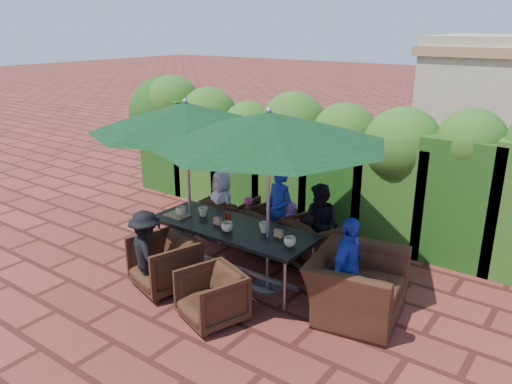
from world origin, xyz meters
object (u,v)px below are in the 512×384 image
Objects in this scene: chair_far_left at (231,214)px; chair_far_right at (316,240)px; dining_table at (232,231)px; chair_near_right at (211,294)px; chair_far_mid at (272,229)px; umbrella_right at (269,128)px; chair_end_right at (357,276)px; chair_near_left at (164,261)px; umbrella_left at (186,116)px.

chair_far_right is at bearing 171.69° from chair_far_left.
dining_table is 3.13× the size of chair_far_left.
chair_far_mid is at bearing 123.41° from chair_near_right.
chair_far_mid is at bearing 121.64° from umbrella_right.
dining_table is 2.99× the size of chair_far_right.
chair_end_right is (1.87, 0.10, -0.15)m from dining_table.
chair_far_right reaches higher than dining_table.
chair_end_right is at bearing 60.23° from chair_near_right.
chair_far_left is 2.93m from chair_end_right.
chair_far_right is (0.20, 0.96, -1.81)m from umbrella_right.
dining_table is 1.42m from chair_far_left.
chair_far_right is (0.82, 0.95, -0.27)m from dining_table.
umbrella_right is at bearing -1.06° from dining_table.
chair_far_left is at bearing 61.03° from chair_end_right.
chair_near_right is at bearing 4.04° from chair_near_left.
chair_near_left reaches higher than chair_far_mid.
chair_near_left reaches higher than chair_near_right.
chair_far_left is 0.65× the size of chair_end_right.
chair_end_right is (1.25, 0.11, -1.69)m from umbrella_right.
chair_far_left is 0.97× the size of chair_near_left.
chair_end_right is (2.38, 0.93, 0.12)m from chair_near_left.
chair_near_left is at bearing 97.04° from chair_far_left.
chair_end_right reaches higher than chair_far_left.
chair_end_right is (1.85, -0.86, 0.13)m from chair_far_mid.
chair_end_right is at bearing 2.95° from umbrella_left.
dining_table is 1.28m from chair_far_right.
chair_near_left is at bearing 101.69° from chair_end_right.
chair_end_right is (1.33, 1.16, 0.17)m from chair_near_right.
chair_near_left is 1.13× the size of chair_near_right.
chair_end_right is at bearing 37.93° from chair_near_left.
umbrella_left is 2.49m from chair_near_right.
chair_far_right is at bearing 31.98° from umbrella_left.
umbrella_left is 3.76× the size of chair_near_right.
chair_far_mid is at bearing 89.98° from chair_near_left.
chair_end_right is at bearing 163.90° from chair_far_right.
umbrella_left is 1.99m from chair_near_left.
chair_near_right is (1.43, -2.13, -0.03)m from chair_far_left.
umbrella_right is 3.73× the size of chair_far_right.
umbrella_left reaches higher than chair_end_right.
umbrella_left reaches higher than chair_far_left.
chair_end_right reaches higher than chair_near_left.
chair_near_right is (1.04, -0.23, -0.05)m from chair_near_left.
chair_far_mid is (0.92, -0.11, 0.00)m from chair_far_left.
chair_far_mid is 2.04m from chair_end_right.
dining_table is 1.66m from umbrella_right.
umbrella_left is 0.88× the size of umbrella_right.
umbrella_left is (-0.76, -0.04, 1.54)m from dining_table.
umbrella_left reaches higher than chair_far_mid.
chair_near_right is 0.59× the size of chair_end_right.
umbrella_left is 3.42× the size of chair_far_mid.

